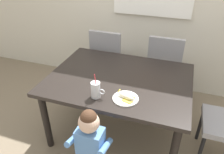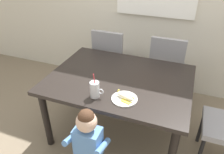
{
  "view_description": "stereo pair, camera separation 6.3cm",
  "coord_description": "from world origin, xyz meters",
  "px_view_note": "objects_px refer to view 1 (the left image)",
  "views": [
    {
      "loc": [
        0.54,
        -1.81,
        1.91
      ],
      "look_at": [
        -0.04,
        -0.11,
        0.79
      ],
      "focal_mm": 34.82,
      "sensor_mm": 36.0,
      "label": 1
    },
    {
      "loc": [
        0.6,
        -1.79,
        1.91
      ],
      "look_at": [
        -0.04,
        -0.11,
        0.79
      ],
      "focal_mm": 34.82,
      "sensor_mm": 36.0,
      "label": 2
    }
  ],
  "objects_px": {
    "dining_chair_left": "(108,58)",
    "milk_cup": "(96,91)",
    "snack_plate": "(126,99)",
    "dining_chair_right": "(164,65)",
    "dining_table": "(119,84)",
    "toddler_standing": "(90,140)",
    "peeled_banana": "(127,97)"
  },
  "relations": [
    {
      "from": "toddler_standing",
      "to": "peeled_banana",
      "type": "bearing_deg",
      "value": 60.9
    },
    {
      "from": "peeled_banana",
      "to": "milk_cup",
      "type": "bearing_deg",
      "value": -169.96
    },
    {
      "from": "snack_plate",
      "to": "milk_cup",
      "type": "bearing_deg",
      "value": -168.49
    },
    {
      "from": "dining_chair_left",
      "to": "dining_table",
      "type": "bearing_deg",
      "value": 117.91
    },
    {
      "from": "dining_chair_right",
      "to": "peeled_banana",
      "type": "relative_size",
      "value": 5.47
    },
    {
      "from": "dining_chair_left",
      "to": "peeled_banana",
      "type": "distance_m",
      "value": 1.23
    },
    {
      "from": "toddler_standing",
      "to": "peeled_banana",
      "type": "distance_m",
      "value": 0.48
    },
    {
      "from": "dining_table",
      "to": "dining_chair_left",
      "type": "bearing_deg",
      "value": 117.91
    },
    {
      "from": "milk_cup",
      "to": "snack_plate",
      "type": "distance_m",
      "value": 0.27
    },
    {
      "from": "dining_table",
      "to": "peeled_banana",
      "type": "bearing_deg",
      "value": -63.36
    },
    {
      "from": "dining_chair_left",
      "to": "milk_cup",
      "type": "relative_size",
      "value": 3.82
    },
    {
      "from": "dining_chair_left",
      "to": "dining_chair_right",
      "type": "height_order",
      "value": "same"
    },
    {
      "from": "dining_table",
      "to": "dining_chair_right",
      "type": "distance_m",
      "value": 0.88
    },
    {
      "from": "snack_plate",
      "to": "dining_table",
      "type": "bearing_deg",
      "value": 115.61
    },
    {
      "from": "dining_chair_right",
      "to": "snack_plate",
      "type": "bearing_deg",
      "value": 79.0
    },
    {
      "from": "milk_cup",
      "to": "peeled_banana",
      "type": "xyz_separation_m",
      "value": [
        0.27,
        0.05,
        -0.04
      ]
    },
    {
      "from": "toddler_standing",
      "to": "milk_cup",
      "type": "height_order",
      "value": "milk_cup"
    },
    {
      "from": "milk_cup",
      "to": "dining_chair_right",
      "type": "bearing_deg",
      "value": 67.88
    },
    {
      "from": "dining_chair_right",
      "to": "milk_cup",
      "type": "xyz_separation_m",
      "value": [
        -0.48,
        -1.17,
        0.26
      ]
    },
    {
      "from": "dining_table",
      "to": "dining_chair_left",
      "type": "relative_size",
      "value": 1.5
    },
    {
      "from": "toddler_standing",
      "to": "dining_chair_right",
      "type": "bearing_deg",
      "value": 74.62
    },
    {
      "from": "dining_table",
      "to": "snack_plate",
      "type": "xyz_separation_m",
      "value": [
        0.16,
        -0.33,
        0.09
      ]
    },
    {
      "from": "toddler_standing",
      "to": "peeled_banana",
      "type": "height_order",
      "value": "toddler_standing"
    },
    {
      "from": "dining_chair_right",
      "to": "milk_cup",
      "type": "relative_size",
      "value": 3.82
    },
    {
      "from": "dining_chair_right",
      "to": "dining_chair_left",
      "type": "bearing_deg",
      "value": 3.61
    },
    {
      "from": "toddler_standing",
      "to": "dining_chair_left",
      "type": "bearing_deg",
      "value": 104.06
    },
    {
      "from": "toddler_standing",
      "to": "milk_cup",
      "type": "xyz_separation_m",
      "value": [
        -0.07,
        0.31,
        0.27
      ]
    },
    {
      "from": "dining_chair_left",
      "to": "milk_cup",
      "type": "height_order",
      "value": "milk_cup"
    },
    {
      "from": "dining_chair_right",
      "to": "milk_cup",
      "type": "height_order",
      "value": "milk_cup"
    },
    {
      "from": "dining_chair_left",
      "to": "toddler_standing",
      "type": "xyz_separation_m",
      "value": [
        0.36,
        -1.43,
        -0.02
      ]
    },
    {
      "from": "milk_cup",
      "to": "snack_plate",
      "type": "height_order",
      "value": "milk_cup"
    },
    {
      "from": "dining_table",
      "to": "milk_cup",
      "type": "bearing_deg",
      "value": -104.7
    }
  ]
}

